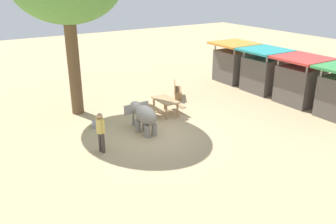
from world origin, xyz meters
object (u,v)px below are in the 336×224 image
object	(u,v)px
person_handler	(101,130)
feed_bucket	(96,124)
picnic_table_near	(165,103)
market_stall_teal	(263,73)
elephant	(143,115)
market_stall_orange	(233,64)
market_stall_red	(300,83)
wooden_bench	(177,89)

from	to	relation	value
person_handler	feed_bucket	distance (m)	2.63
picnic_table_near	market_stall_teal	bearing A→B (deg)	-87.77
elephant	market_stall_teal	size ratio (longest dim) A/B	0.73
picnic_table_near	market_stall_teal	distance (m)	6.96
person_handler	market_stall_orange	bearing A→B (deg)	8.97
market_stall_red	feed_bucket	world-z (taller)	market_stall_red
elephant	market_stall_red	bearing A→B (deg)	-100.61
person_handler	feed_bucket	world-z (taller)	person_handler
elephant	person_handler	world-z (taller)	person_handler
feed_bucket	market_stall_teal	bearing A→B (deg)	89.39
person_handler	market_stall_orange	size ratio (longest dim) A/B	0.64
market_stall_teal	elephant	bearing A→B (deg)	-80.45
person_handler	market_stall_orange	distance (m)	12.23
picnic_table_near	elephant	bearing A→B (deg)	124.95
elephant	market_stall_orange	size ratio (longest dim) A/B	0.73
wooden_bench	picnic_table_near	size ratio (longest dim) A/B	0.92
picnic_table_near	market_stall_red	size ratio (longest dim) A/B	0.60
person_handler	wooden_bench	world-z (taller)	person_handler
person_handler	wooden_bench	size ratio (longest dim) A/B	1.16
market_stall_orange	feed_bucket	world-z (taller)	market_stall_orange
elephant	person_handler	size ratio (longest dim) A/B	1.13
market_stall_teal	feed_bucket	distance (m)	10.54
picnic_table_near	market_stall_orange	bearing A→B (deg)	-67.40
feed_bucket	person_handler	bearing A→B (deg)	-16.55
person_handler	wooden_bench	xyz separation A→B (m)	(-4.03, 6.22, -0.48)
market_stall_orange	feed_bucket	distance (m)	10.83
wooden_bench	market_stall_teal	world-z (taller)	market_stall_teal
elephant	market_stall_teal	distance (m)	9.05
wooden_bench	market_stall_teal	size ratio (longest dim) A/B	0.56
picnic_table_near	market_stall_red	world-z (taller)	market_stall_red
feed_bucket	wooden_bench	bearing A→B (deg)	106.51
wooden_bench	market_stall_teal	xyz separation A→B (m)	(1.74, 4.99, 0.67)
elephant	wooden_bench	size ratio (longest dim) A/B	1.31
elephant	picnic_table_near	world-z (taller)	elephant
person_handler	feed_bucket	bearing A→B (deg)	58.85
feed_bucket	market_stall_orange	bearing A→B (deg)	103.34
picnic_table_near	market_stall_orange	size ratio (longest dim) A/B	0.60
market_stall_red	wooden_bench	bearing A→B (deg)	-131.05
market_stall_orange	market_stall_red	bearing A→B (deg)	0.00
wooden_bench	picnic_table_near	distance (m)	2.73
wooden_bench	picnic_table_near	bearing A→B (deg)	-13.67
market_stall_red	feed_bucket	size ratio (longest dim) A/B	7.00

